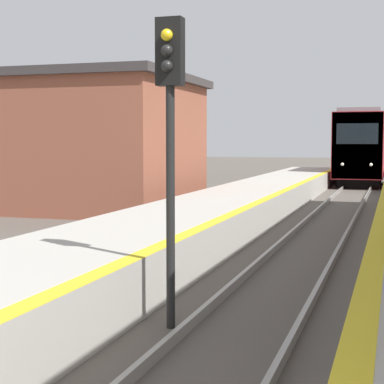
# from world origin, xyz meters

# --- Properties ---
(train) EXTENTS (2.65, 24.00, 4.37)m
(train) POSITION_xyz_m (0.00, 44.78, 2.22)
(train) COLOR black
(train) RESTS_ON ground
(signal_near) EXTENTS (0.36, 0.31, 4.22)m
(signal_near) POSITION_xyz_m (-1.00, 6.43, 2.96)
(signal_near) COLOR black
(signal_near) RESTS_ON ground
(station_building) EXTENTS (9.92, 7.47, 5.05)m
(station_building) POSITION_xyz_m (-10.36, 20.53, 2.54)
(station_building) COLOR brown
(station_building) RESTS_ON ground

